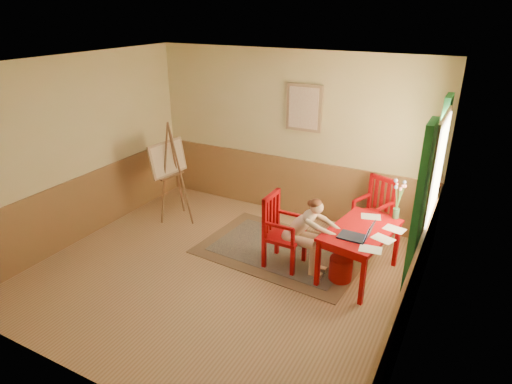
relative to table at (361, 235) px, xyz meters
The scene contains 14 objects.
room 2.02m from the table, 154.96° to the right, with size 5.04×4.54×2.84m.
wainscot 1.69m from the table, behind, with size 5.00×4.50×1.00m.
window 1.07m from the table, 23.11° to the left, with size 0.12×2.01×2.20m.
wall_portrait 2.38m from the table, 135.46° to the left, with size 0.60×0.05×0.76m.
rug 1.34m from the table, behind, with size 2.51×1.76×0.02m.
table is the anchor object (origin of this frame).
chair_left 1.07m from the table, 168.27° to the right, with size 0.49×0.47×1.06m.
chair_back 1.03m from the table, 93.47° to the left, with size 0.60×0.61×1.05m.
figure 0.73m from the table, 163.51° to the right, with size 0.82×0.36×1.11m.
laptop 0.31m from the table, 83.66° to the right, with size 0.42×0.26×0.25m.
papers 0.26m from the table, ahead, with size 0.67×1.12×0.00m.
vase 0.72m from the table, 59.20° to the left, with size 0.19×0.28×0.55m.
wastebasket 0.53m from the table, 129.79° to the right, with size 0.31×0.31×0.33m, color red.
easel 3.38m from the table, behind, with size 0.60×0.76×1.71m.
Camera 1 is at (2.85, -4.37, 3.43)m, focal length 30.81 mm.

